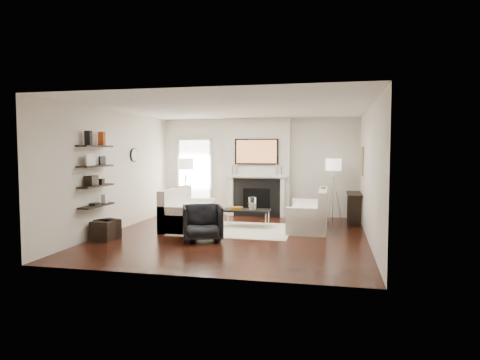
% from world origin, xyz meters
% --- Properties ---
extents(room_envelope, '(6.00, 6.00, 6.00)m').
position_xyz_m(room_envelope, '(0.00, 0.00, 1.35)').
color(room_envelope, black).
rests_on(room_envelope, ground).
extents(chimney_breast, '(1.80, 0.25, 2.70)m').
position_xyz_m(chimney_breast, '(0.00, 2.88, 1.35)').
color(chimney_breast, silver).
rests_on(chimney_breast, floor).
extents(fireplace_surround, '(1.30, 0.02, 1.04)m').
position_xyz_m(fireplace_surround, '(0.00, 2.74, 0.52)').
color(fireplace_surround, black).
rests_on(fireplace_surround, floor).
extents(firebox, '(0.75, 0.02, 0.65)m').
position_xyz_m(firebox, '(0.00, 2.73, 0.45)').
color(firebox, black).
rests_on(firebox, floor).
extents(mantel_pilaster_l, '(0.12, 0.08, 1.10)m').
position_xyz_m(mantel_pilaster_l, '(-0.72, 2.71, 0.55)').
color(mantel_pilaster_l, white).
rests_on(mantel_pilaster_l, floor).
extents(mantel_pilaster_r, '(0.12, 0.08, 1.10)m').
position_xyz_m(mantel_pilaster_r, '(0.72, 2.71, 0.55)').
color(mantel_pilaster_r, white).
rests_on(mantel_pilaster_r, floor).
extents(mantel_shelf, '(1.70, 0.18, 0.07)m').
position_xyz_m(mantel_shelf, '(0.00, 2.69, 1.12)').
color(mantel_shelf, white).
rests_on(mantel_shelf, chimney_breast).
extents(tv_body, '(1.20, 0.06, 0.70)m').
position_xyz_m(tv_body, '(0.00, 2.71, 1.78)').
color(tv_body, black).
rests_on(tv_body, chimney_breast).
extents(tv_screen, '(1.10, 0.00, 0.62)m').
position_xyz_m(tv_screen, '(0.00, 2.68, 1.78)').
color(tv_screen, '#BF723F').
rests_on(tv_screen, tv_body).
extents(candlestick_l_tall, '(0.04, 0.04, 0.30)m').
position_xyz_m(candlestick_l_tall, '(-0.55, 2.70, 1.30)').
color(candlestick_l_tall, silver).
rests_on(candlestick_l_tall, mantel_shelf).
extents(candlestick_l_short, '(0.04, 0.04, 0.24)m').
position_xyz_m(candlestick_l_short, '(-0.68, 2.70, 1.27)').
color(candlestick_l_short, silver).
rests_on(candlestick_l_short, mantel_shelf).
extents(candlestick_r_tall, '(0.04, 0.04, 0.30)m').
position_xyz_m(candlestick_r_tall, '(0.55, 2.70, 1.30)').
color(candlestick_r_tall, silver).
rests_on(candlestick_r_tall, mantel_shelf).
extents(candlestick_r_short, '(0.04, 0.04, 0.24)m').
position_xyz_m(candlestick_r_short, '(0.68, 2.70, 1.27)').
color(candlestick_r_short, silver).
rests_on(candlestick_r_short, mantel_shelf).
extents(hallway_panel, '(0.90, 0.02, 2.10)m').
position_xyz_m(hallway_panel, '(-1.85, 2.98, 1.05)').
color(hallway_panel, white).
rests_on(hallway_panel, floor).
extents(door_trim_l, '(0.06, 0.06, 2.16)m').
position_xyz_m(door_trim_l, '(-2.33, 2.96, 1.05)').
color(door_trim_l, white).
rests_on(door_trim_l, floor).
extents(door_trim_r, '(0.06, 0.06, 2.16)m').
position_xyz_m(door_trim_r, '(-1.37, 2.96, 1.05)').
color(door_trim_r, white).
rests_on(door_trim_r, floor).
extents(door_trim_top, '(1.02, 0.06, 0.06)m').
position_xyz_m(door_trim_top, '(-1.85, 2.96, 2.13)').
color(door_trim_top, white).
rests_on(door_trim_top, wall_back).
extents(rug, '(2.60, 2.00, 0.01)m').
position_xyz_m(rug, '(-0.16, 0.67, 0.01)').
color(rug, beige).
rests_on(rug, floor).
extents(loveseat_left_base, '(0.85, 1.80, 0.42)m').
position_xyz_m(loveseat_left_base, '(-1.25, 0.72, 0.21)').
color(loveseat_left_base, white).
rests_on(loveseat_left_base, floor).
extents(loveseat_left_back, '(0.18, 1.80, 0.80)m').
position_xyz_m(loveseat_left_back, '(-1.59, 0.72, 0.53)').
color(loveseat_left_back, white).
rests_on(loveseat_left_back, floor).
extents(loveseat_left_arm_n, '(0.85, 0.18, 0.60)m').
position_xyz_m(loveseat_left_arm_n, '(-1.25, -0.09, 0.30)').
color(loveseat_left_arm_n, white).
rests_on(loveseat_left_arm_n, floor).
extents(loveseat_left_arm_s, '(0.85, 0.18, 0.60)m').
position_xyz_m(loveseat_left_arm_s, '(-1.25, 1.53, 0.30)').
color(loveseat_left_arm_s, white).
rests_on(loveseat_left_arm_s, floor).
extents(loveseat_left_cushion, '(0.63, 1.44, 0.10)m').
position_xyz_m(loveseat_left_cushion, '(-1.20, 0.72, 0.47)').
color(loveseat_left_cushion, white).
rests_on(loveseat_left_cushion, loveseat_left_base).
extents(pillow_left_orange, '(0.10, 0.42, 0.42)m').
position_xyz_m(pillow_left_orange, '(-1.59, 1.02, 0.73)').
color(pillow_left_orange, '#A63D14').
rests_on(pillow_left_orange, loveseat_left_cushion).
extents(pillow_left_charcoal, '(0.10, 0.40, 0.40)m').
position_xyz_m(pillow_left_charcoal, '(-1.59, 0.42, 0.72)').
color(pillow_left_charcoal, black).
rests_on(pillow_left_charcoal, loveseat_left_cushion).
extents(loveseat_right_base, '(0.85, 1.80, 0.42)m').
position_xyz_m(loveseat_right_base, '(1.49, 1.13, 0.21)').
color(loveseat_right_base, white).
rests_on(loveseat_right_base, floor).
extents(loveseat_right_back, '(0.18, 1.80, 0.80)m').
position_xyz_m(loveseat_right_back, '(1.83, 1.13, 0.53)').
color(loveseat_right_back, white).
rests_on(loveseat_right_back, floor).
extents(loveseat_right_arm_n, '(0.85, 0.18, 0.60)m').
position_xyz_m(loveseat_right_arm_n, '(1.49, 0.32, 0.30)').
color(loveseat_right_arm_n, white).
rests_on(loveseat_right_arm_n, floor).
extents(loveseat_right_arm_s, '(0.85, 0.18, 0.60)m').
position_xyz_m(loveseat_right_arm_s, '(1.49, 1.94, 0.30)').
color(loveseat_right_arm_s, white).
rests_on(loveseat_right_arm_s, floor).
extents(loveseat_right_cushion, '(0.63, 1.44, 0.10)m').
position_xyz_m(loveseat_right_cushion, '(1.44, 1.13, 0.47)').
color(loveseat_right_cushion, white).
rests_on(loveseat_right_cushion, loveseat_right_base).
extents(pillow_right_orange, '(0.10, 0.42, 0.42)m').
position_xyz_m(pillow_right_orange, '(1.83, 1.43, 0.73)').
color(pillow_right_orange, '#A63D14').
rests_on(pillow_right_orange, loveseat_right_cushion).
extents(pillow_right_charcoal, '(0.10, 0.40, 0.40)m').
position_xyz_m(pillow_right_charcoal, '(1.83, 0.83, 0.72)').
color(pillow_right_charcoal, black).
rests_on(pillow_right_charcoal, loveseat_right_cushion).
extents(coffee_table, '(1.10, 0.55, 0.04)m').
position_xyz_m(coffee_table, '(0.05, 1.07, 0.40)').
color(coffee_table, black).
rests_on(coffee_table, floor).
extents(coffee_leg_nw, '(0.02, 0.02, 0.38)m').
position_xyz_m(coffee_leg_nw, '(-0.45, 0.85, 0.19)').
color(coffee_leg_nw, silver).
rests_on(coffee_leg_nw, floor).
extents(coffee_leg_ne, '(0.02, 0.02, 0.38)m').
position_xyz_m(coffee_leg_ne, '(0.55, 0.85, 0.19)').
color(coffee_leg_ne, silver).
rests_on(coffee_leg_ne, floor).
extents(coffee_leg_sw, '(0.02, 0.02, 0.38)m').
position_xyz_m(coffee_leg_sw, '(-0.45, 1.29, 0.19)').
color(coffee_leg_sw, silver).
rests_on(coffee_leg_sw, floor).
extents(coffee_leg_se, '(0.02, 0.02, 0.38)m').
position_xyz_m(coffee_leg_se, '(0.55, 1.29, 0.19)').
color(coffee_leg_se, silver).
rests_on(coffee_leg_se, floor).
extents(hurricane_glass, '(0.18, 0.18, 0.31)m').
position_xyz_m(hurricane_glass, '(0.20, 1.07, 0.56)').
color(hurricane_glass, white).
rests_on(hurricane_glass, coffee_table).
extents(hurricane_candle, '(0.11, 0.11, 0.17)m').
position_xyz_m(hurricane_candle, '(0.20, 1.07, 0.50)').
color(hurricane_candle, white).
rests_on(hurricane_candle, coffee_table).
extents(copper_bowl, '(0.34, 0.34, 0.06)m').
position_xyz_m(copper_bowl, '(-0.20, 1.07, 0.45)').
color(copper_bowl, orange).
rests_on(copper_bowl, coffee_table).
extents(armchair, '(0.98, 0.95, 0.79)m').
position_xyz_m(armchair, '(-0.51, -0.61, 0.40)').
color(armchair, black).
rests_on(armchair, floor).
extents(lamp_left_post, '(0.02, 0.02, 1.20)m').
position_xyz_m(lamp_left_post, '(-1.85, 2.21, 0.60)').
color(lamp_left_post, silver).
rests_on(lamp_left_post, floor).
extents(lamp_left_shade, '(0.40, 0.40, 0.30)m').
position_xyz_m(lamp_left_shade, '(-1.85, 2.21, 1.45)').
color(lamp_left_shade, white).
rests_on(lamp_left_shade, lamp_left_post).
extents(lamp_left_leg_a, '(0.25, 0.02, 1.23)m').
position_xyz_m(lamp_left_leg_a, '(-1.74, 2.21, 0.60)').
color(lamp_left_leg_a, silver).
rests_on(lamp_left_leg_a, floor).
extents(lamp_left_leg_b, '(0.14, 0.22, 1.23)m').
position_xyz_m(lamp_left_leg_b, '(-1.91, 2.31, 0.60)').
color(lamp_left_leg_b, silver).
rests_on(lamp_left_leg_b, floor).
extents(lamp_left_leg_c, '(0.14, 0.22, 1.23)m').
position_xyz_m(lamp_left_leg_c, '(-1.91, 2.12, 0.60)').
color(lamp_left_leg_c, silver).
rests_on(lamp_left_leg_c, floor).
extents(lamp_right_post, '(0.02, 0.02, 1.20)m').
position_xyz_m(lamp_right_post, '(2.05, 2.48, 0.60)').
color(lamp_right_post, silver).
rests_on(lamp_right_post, floor).
extents(lamp_right_shade, '(0.40, 0.40, 0.30)m').
position_xyz_m(lamp_right_shade, '(2.05, 2.48, 1.45)').
color(lamp_right_shade, white).
rests_on(lamp_right_shade, lamp_right_post).
extents(lamp_right_leg_a, '(0.25, 0.02, 1.23)m').
position_xyz_m(lamp_right_leg_a, '(2.16, 2.48, 0.60)').
color(lamp_right_leg_a, silver).
rests_on(lamp_right_leg_a, floor).
extents(lamp_right_leg_b, '(0.14, 0.22, 1.23)m').
position_xyz_m(lamp_right_leg_b, '(2.00, 2.58, 0.60)').
color(lamp_right_leg_b, silver).
rests_on(lamp_right_leg_b, floor).
extents(lamp_right_leg_c, '(0.14, 0.22, 1.23)m').
position_xyz_m(lamp_right_leg_c, '(1.99, 2.39, 0.60)').
color(lamp_right_leg_c, silver).
rests_on(lamp_right_leg_c, floor).
extents(console_top, '(0.35, 1.20, 0.04)m').
position_xyz_m(console_top, '(2.57, 2.24, 0.73)').
color(console_top, black).
rests_on(console_top, floor).
extents(console_leg_n, '(0.30, 0.04, 0.71)m').
position_xyz_m(console_leg_n, '(2.57, 1.69, 0.35)').
color(console_leg_n, black).
rests_on(console_leg_n, floor).
extents(console_leg_s, '(0.30, 0.04, 0.71)m').
position_xyz_m(console_leg_s, '(2.57, 2.79, 0.35)').
color(console_leg_s, black).
rests_on(console_leg_s, floor).
extents(wall_art, '(0.03, 0.70, 0.70)m').
position_xyz_m(wall_art, '(2.73, 2.05, 1.55)').
color(wall_art, '#9B7D4D').
rests_on(wall_art, wall_right).
extents(shelf_bottom, '(0.25, 1.00, 0.03)m').
position_xyz_m(shelf_bottom, '(-2.62, -1.00, 0.70)').
color(shelf_bottom, black).
rests_on(shelf_bottom, wall_left).
extents(shelf_lower, '(0.25, 1.00, 0.04)m').
position_xyz_m(shelf_lower, '(-2.62, -1.00, 1.10)').
color(shelf_lower, black).
rests_on(shelf_lower, wall_left).
extents(shelf_upper, '(0.25, 1.00, 0.04)m').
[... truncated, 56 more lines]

